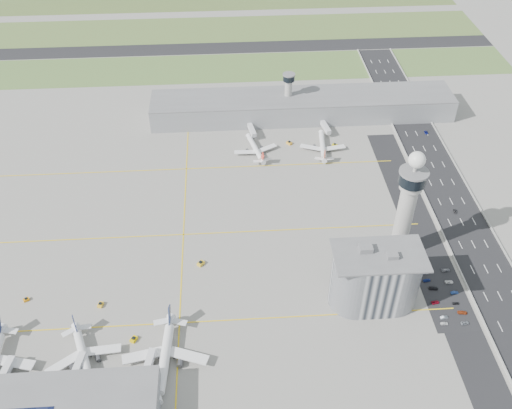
{
  "coord_description": "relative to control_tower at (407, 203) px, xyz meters",
  "views": [
    {
      "loc": [
        -15.47,
        -198.46,
        212.98
      ],
      "look_at": [
        0.0,
        35.0,
        15.0
      ],
      "focal_mm": 40.0,
      "sensor_mm": 36.0,
      "label": 1
    }
  ],
  "objects": [
    {
      "name": "taxiway_line_h_1",
      "position": [
        -112.0,
        22.0,
        -35.04
      ],
      "size": [
        260.0,
        0.6,
        0.01
      ],
      "primitive_type": "cube",
      "color": "yellow",
      "rests_on": "ground"
    },
    {
      "name": "car_hw_2",
      "position": [
        49.55,
        112.04,
        -34.48
      ],
      "size": [
        2.13,
        4.15,
        1.12
      ],
      "primitive_type": "imported",
      "rotation": [
        0.0,
        0.0,
        -0.07
      ],
      "color": "navy",
      "rests_on": "ground"
    },
    {
      "name": "airplane_far_b",
      "position": [
        -23.82,
        97.78,
        -30.11
      ],
      "size": [
        33.07,
        37.83,
        9.85
      ],
      "primitive_type": null,
      "rotation": [
        0.0,
        0.0,
        1.48
      ],
      "color": "white",
      "rests_on": "ground"
    },
    {
      "name": "barrier_right",
      "position": [
        57.0,
        -8.0,
        -34.44
      ],
      "size": [
        0.6,
        500.0,
        1.2
      ],
      "primitive_type": "cube",
      "color": "#9E9E99",
      "rests_on": "ground"
    },
    {
      "name": "ground",
      "position": [
        -72.0,
        -8.0,
        -35.04
      ],
      "size": [
        1000.0,
        1000.0,
        0.0
      ],
      "primitive_type": "plane",
      "color": "gray"
    },
    {
      "name": "car_lot_11",
      "position": [
        21.97,
        -13.97,
        -34.4
      ],
      "size": [
        4.53,
        2.05,
        1.29
      ],
      "primitive_type": "imported",
      "rotation": [
        0.0,
        0.0,
        1.63
      ],
      "color": "gray",
      "rests_on": "ground"
    },
    {
      "name": "tug_2",
      "position": [
        -132.16,
        -46.51,
        -34.08
      ],
      "size": [
        3.63,
        4.0,
        1.92
      ],
      "primitive_type": null,
      "rotation": [
        0.0,
        0.0,
        2.61
      ],
      "color": "#ECBF00",
      "rests_on": "ground"
    },
    {
      "name": "jet_bridge_far_1",
      "position": [
        -20.0,
        124.0,
        -32.19
      ],
      "size": [
        5.39,
        14.31,
        5.7
      ],
      "primitive_type": null,
      "rotation": [
        0.0,
        0.0,
        -1.4
      ],
      "color": "silver",
      "rests_on": "ground"
    },
    {
      "name": "car_lot_5",
      "position": [
        10.54,
        -15.04,
        -34.39
      ],
      "size": [
        3.95,
        1.38,
        1.3
      ],
      "primitive_type": "imported",
      "rotation": [
        0.0,
        0.0,
        1.57
      ],
      "color": "#B0B1C5",
      "rests_on": "ground"
    },
    {
      "name": "highway",
      "position": [
        43.0,
        -8.0,
        -34.99
      ],
      "size": [
        28.0,
        500.0,
        0.1
      ],
      "primitive_type": "cube",
      "color": "black",
      "rests_on": "ground"
    },
    {
      "name": "tug_4",
      "position": [
        -44.81,
        105.22,
        -34.02
      ],
      "size": [
        4.09,
        4.27,
        2.05
      ],
      "primitive_type": null,
      "rotation": [
        0.0,
        0.0,
        -2.48
      ],
      "color": "gold",
      "rests_on": "ground"
    },
    {
      "name": "car_hw_4",
      "position": [
        34.99,
        170.61,
        -34.39
      ],
      "size": [
        1.54,
        3.8,
        1.29
      ],
      "primitive_type": "imported",
      "rotation": [
        0.0,
        0.0,
        0.0
      ],
      "color": "slate",
      "rests_on": "ground"
    },
    {
      "name": "taxiway_line_h_2",
      "position": [
        -112.0,
        82.0,
        -35.04
      ],
      "size": [
        260.0,
        0.6,
        0.01
      ],
      "primitive_type": "cube",
      "color": "yellow",
      "rests_on": "ground"
    },
    {
      "name": "car_lot_2",
      "position": [
        10.31,
        -34.27,
        -34.49
      ],
      "size": [
        4.18,
        2.44,
        1.09
      ],
      "primitive_type": "imported",
      "rotation": [
        0.0,
        0.0,
        1.74
      ],
      "color": "maroon",
      "rests_on": "ground"
    },
    {
      "name": "tug_5",
      "position": [
        -15.09,
        100.98,
        -34.15
      ],
      "size": [
        3.71,
        3.63,
        1.79
      ],
      "primitive_type": null,
      "rotation": [
        0.0,
        0.0,
        -2.29
      ],
      "color": "yellow",
      "rests_on": "ground"
    },
    {
      "name": "car_lot_4",
      "position": [
        10.31,
        -20.1,
        -34.38
      ],
      "size": [
        4.06,
        2.15,
        1.32
      ],
      "primitive_type": "imported",
      "rotation": [
        0.0,
        0.0,
        1.73
      ],
      "color": "navy",
      "rests_on": "ground"
    },
    {
      "name": "car_lot_9",
      "position": [
        21.48,
        -28.94,
        -34.43
      ],
      "size": [
        3.81,
        1.58,
        1.23
      ],
      "primitive_type": "imported",
      "rotation": [
        0.0,
        0.0,
        1.65
      ],
      "color": "navy",
      "rests_on": "ground"
    },
    {
      "name": "car_lot_7",
      "position": [
        21.13,
        -41.2,
        -34.38
      ],
      "size": [
        4.72,
        2.37,
        1.31
      ],
      "primitive_type": "imported",
      "rotation": [
        0.0,
        0.0,
        1.45
      ],
      "color": "#963716",
      "rests_on": "ground"
    },
    {
      "name": "airplane_near_b",
      "position": [
        -152.17,
        -57.03,
        -29.58
      ],
      "size": [
        44.68,
        48.12,
        10.92
      ],
      "primitive_type": null,
      "rotation": [
        0.0,
        0.0,
        -1.21
      ],
      "color": "white",
      "rests_on": "ground"
    },
    {
      "name": "taxiway_line_h_0",
      "position": [
        -112.0,
        -38.0,
        -35.04
      ],
      "size": [
        260.0,
        0.6,
        0.01
      ],
      "primitive_type": "cube",
      "color": "yellow",
      "rests_on": "ground"
    },
    {
      "name": "taxiway_line_v",
      "position": [
        -112.0,
        22.0,
        -35.04
      ],
      "size": [
        0.6,
        260.0,
        0.01
      ],
      "primitive_type": "cube",
      "color": "yellow",
      "rests_on": "ground"
    },
    {
      "name": "admin_building",
      "position": [
        -20.01,
        -30.0,
        -19.74
      ],
      "size": [
        42.0,
        24.0,
        33.5
      ],
      "color": "#B2B2B7",
      "rests_on": "ground"
    },
    {
      "name": "secondary_tower",
      "position": [
        -42.0,
        142.0,
        -16.24
      ],
      "size": [
        8.6,
        8.6,
        31.9
      ],
      "color": "#ADAAA5",
      "rests_on": "ground"
    },
    {
      "name": "tug_0",
      "position": [
        -186.2,
        -19.6,
        -34.25
      ],
      "size": [
        3.32,
        3.06,
        1.59
      ],
      "primitive_type": null,
      "rotation": [
        0.0,
        0.0,
        -1.01
      ],
      "color": "orange",
      "rests_on": "ground"
    },
    {
      "name": "tug_3",
      "position": [
        -102.34,
        -1.22,
        -34.0
      ],
      "size": [
        4.24,
        4.33,
        2.09
      ],
      "primitive_type": null,
      "rotation": [
        0.0,
        0.0,
        2.42
      ],
      "color": "gold",
      "rests_on": "ground"
    },
    {
      "name": "car_lot_0",
      "position": [
        10.54,
        -46.93,
        -34.45
      ],
      "size": [
        3.51,
        1.49,
        1.18
      ],
      "primitive_type": "imported",
      "rotation": [
        0.0,
        0.0,
        1.54
      ],
      "color": "silver",
      "rests_on": "ground"
    },
    {
      "name": "car_lot_3",
      "position": [
        12.08,
        -25.45,
        -34.39
      ],
      "size": [
        4.68,
        2.35,
        1.31
      ],
      "primitive_type": "imported",
      "rotation": [
        0.0,
        0.0,
        1.45
      ],
      "color": "black",
      "rests_on": "ground"
    },
    {
      "name": "jet_bridge_near_2",
      "position": [
        -125.0,
        -69.0,
        -32.19
      ],
      "size": [
        5.39,
        14.31,
        5.7
      ],
      "primitive_type": null,
      "rotation": [
        0.0,
        0.0,
        1.4
      ],
      "color": "silver",
      "rests_on": "ground"
    },
    {
      "name": "runway",
      "position": [
        -92.0,
        254.0,
        -34.98
      ],
      "size": [
        480.0,
        22.0,
        0.1
      ],
      "primitive_type": "cube",
      "color": "black",
      "rests_on": "ground"
    },
    {
      "name": "car_hw_1",
      "position": [
        41.85,
        30.38,
        -34.46
      ],
      "size": [
        1.59,
        3.62,
        1.16
      ],
      "primitive_type": "imported",
      "rotation": [
        0.0,
        0.0,
        -0.11
      ],
      "color": "black",
      "rests_on": "ground"
    },
    {
      "name": "car_lot_8",
      "position": [
        19.87,
        -35.44,
        -34.49
      ],
      "size": [
        3.25,
        1.38,
        1.1
      ],
      "primitive_type": "imported",
      "rotation": [
        0.0,
        0.0,
        1.54
      ],
      "color": "black",
      "rests_on": "ground"
    },
    {
      "name": "terminal_pier",
      "position": [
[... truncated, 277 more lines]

